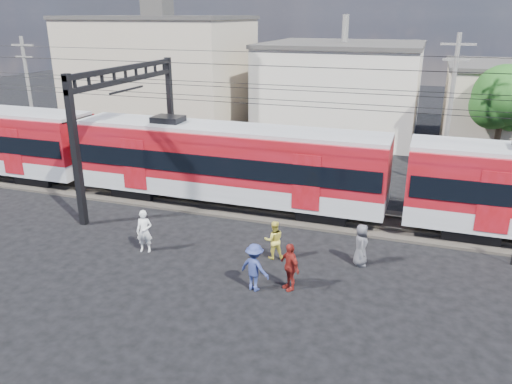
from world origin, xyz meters
TOP-DOWN VIEW (x-y plane):
  - ground at (0.00, 0.00)m, footprint 120.00×120.00m
  - track_bed at (0.00, 8.00)m, footprint 70.00×3.40m
  - rail_near at (0.00, 7.25)m, footprint 70.00×0.12m
  - rail_far at (0.00, 8.75)m, footprint 70.00×0.12m
  - commuter_train at (-4.28, 8.00)m, footprint 50.30×3.08m
  - catenary at (-8.65, 8.00)m, footprint 70.00×9.30m
  - building_west at (-17.00, 24.00)m, footprint 14.28×10.20m
  - building_midwest at (-2.00, 27.00)m, footprint 12.24×12.24m
  - utility_pole_mid at (6.00, 15.00)m, footprint 1.80×0.24m
  - utility_pole_west at (-22.00, 14.00)m, footprint 1.80×0.24m
  - tree_near at (9.19, 18.09)m, footprint 3.82×3.64m
  - pedestrian_a at (-5.74, 1.92)m, footprint 0.74×0.58m
  - pedestrian_b at (-0.46, 3.07)m, footprint 0.97×0.89m
  - pedestrian_c at (-0.39, 0.47)m, footprint 1.30×0.96m
  - pedestrian_d at (0.78, 0.94)m, footprint 1.08×1.01m
  - pedestrian_e at (2.94, 3.64)m, footprint 0.73×0.94m

SIDE VIEW (x-z plane):
  - ground at x=0.00m, z-range 0.00..0.00m
  - track_bed at x=0.00m, z-range 0.00..0.12m
  - rail_near at x=0.00m, z-range 0.12..0.24m
  - rail_far at x=0.00m, z-range 0.12..0.24m
  - pedestrian_b at x=-0.46m, z-range 0.00..1.62m
  - pedestrian_e at x=2.94m, z-range 0.00..1.72m
  - pedestrian_c at x=-0.39m, z-range 0.00..1.79m
  - pedestrian_d at x=0.78m, z-range 0.00..1.79m
  - pedestrian_a at x=-5.74m, z-range 0.00..1.81m
  - commuter_train at x=-4.28m, z-range 0.31..4.49m
  - building_midwest at x=-2.00m, z-range 0.01..7.31m
  - utility_pole_west at x=-22.00m, z-range 0.28..8.28m
  - utility_pole_mid at x=6.00m, z-range 0.28..8.78m
  - building_west at x=-17.00m, z-range 0.01..9.31m
  - tree_near at x=9.19m, z-range 1.30..8.02m
  - catenary at x=-8.65m, z-range 1.38..8.89m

